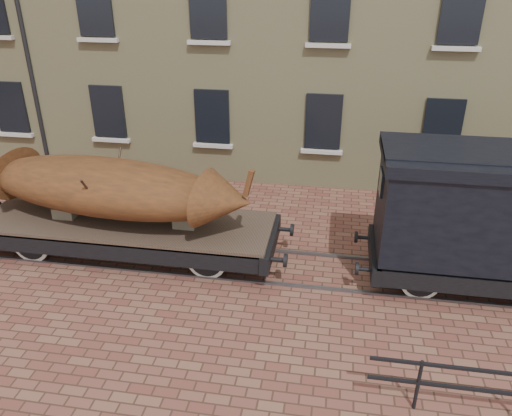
# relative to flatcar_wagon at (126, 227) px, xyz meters

# --- Properties ---
(ground) EXTENTS (90.00, 90.00, 0.00)m
(ground) POSITION_rel_flatcar_wagon_xyz_m (3.48, -0.00, -0.76)
(ground) COLOR brown
(rail_track) EXTENTS (30.00, 1.52, 0.06)m
(rail_track) POSITION_rel_flatcar_wagon_xyz_m (3.48, -0.00, -0.73)
(rail_track) COLOR #59595E
(rail_track) RESTS_ON ground
(flatcar_wagon) EXTENTS (8.06, 2.19, 1.22)m
(flatcar_wagon) POSITION_rel_flatcar_wagon_xyz_m (0.00, 0.00, 0.00)
(flatcar_wagon) COLOR #4A3A2D
(flatcar_wagon) RESTS_ON ground
(iron_boat) EXTENTS (7.30, 2.77, 1.72)m
(iron_boat) POSITION_rel_flatcar_wagon_xyz_m (-0.39, -0.00, 1.07)
(iron_boat) COLOR brown
(iron_boat) RESTS_ON flatcar_wagon
(goods_van) EXTENTS (6.15, 2.24, 3.18)m
(goods_van) POSITION_rel_flatcar_wagon_xyz_m (8.59, -0.00, 1.24)
(goods_van) COLOR black
(goods_van) RESTS_ON ground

